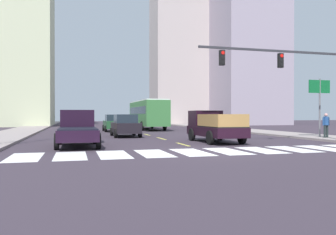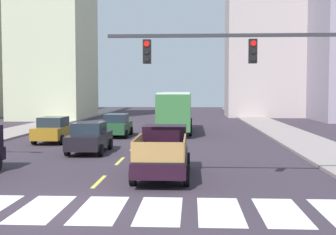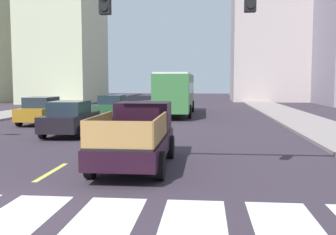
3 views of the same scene
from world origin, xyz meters
name	(u,v)px [view 3 (image 3 of 3)]	position (x,y,z in m)	size (l,w,h in m)	color
sidewalk_right	(309,123)	(11.05, 18.00, 0.07)	(3.66, 110.00, 0.15)	gray
crosswalk_stripe_5	(15,220)	(0.87, 0.00, 0.00)	(1.27, 3.17, 0.01)	white
crosswalk_stripe_6	(102,223)	(2.62, 0.00, 0.00)	(1.27, 3.17, 0.01)	white
crosswalk_stripe_7	(193,226)	(4.36, 0.00, 0.00)	(1.27, 3.17, 0.01)	white
crosswalk_stripe_8	(289,229)	(6.10, 0.00, 0.00)	(1.27, 3.17, 0.01)	white
lane_dash_0	(52,172)	(0.00, 4.00, 0.00)	(0.16, 2.40, 0.01)	#DED54D
lane_dash_1	(97,145)	(0.00, 9.00, 0.00)	(0.16, 2.40, 0.01)	#DED54D
lane_dash_2	(122,130)	(0.00, 14.00, 0.00)	(0.16, 2.40, 0.01)	#DED54D
lane_dash_3	(138,121)	(0.00, 19.00, 0.00)	(0.16, 2.40, 0.01)	#DED54D
lane_dash_4	(148,115)	(0.00, 24.00, 0.00)	(0.16, 2.40, 0.01)	#DED54D
lane_dash_5	(156,110)	(0.00, 29.00, 0.00)	(0.16, 2.40, 0.01)	#DED54D
lane_dash_6	(162,107)	(0.00, 34.00, 0.00)	(0.16, 2.40, 0.01)	#DED54D
lane_dash_7	(167,104)	(0.00, 39.00, 0.00)	(0.16, 2.40, 0.01)	#DED54D
pickup_stakebed	(138,136)	(2.38, 5.35, 0.94)	(2.18, 5.20, 1.96)	black
city_bus	(176,91)	(2.19, 24.20, 1.95)	(2.72, 10.80, 3.32)	#38733A
sedan_far	(70,118)	(-2.16, 11.84, 0.86)	(2.02, 4.40, 1.72)	black
sedan_mid	(113,107)	(-2.11, 20.61, 0.86)	(2.02, 4.40, 1.72)	#224D2C
sedan_near_left	(42,111)	(-5.69, 16.66, 0.86)	(2.02, 4.40, 1.72)	#9B6B1B
traffic_signal_gantry	(297,20)	(6.81, 3.02, 4.21)	(9.34, 0.27, 6.00)	#2D2D33
tower_tall_centre	(278,5)	(14.14, 47.49, 12.78)	(11.98, 7.21, 25.56)	#B5A6A3
block_low_left	(64,16)	(-13.39, 42.06, 10.98)	(8.25, 11.82, 21.97)	beige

